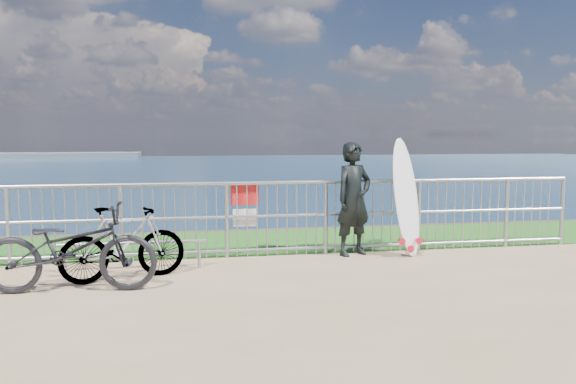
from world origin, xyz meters
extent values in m
plane|color=#1C5617|center=(0.00, 2.70, 0.01)|extent=(120.00, 120.00, 0.00)
cube|color=brown|center=(0.00, 3.90, -2.50)|extent=(120.00, 0.30, 5.00)
plane|color=navy|center=(0.00, 90.00, -5.00)|extent=(260.00, 260.00, 0.00)
cube|color=#565E68|center=(-50.00, 168.00, -4.25)|extent=(70.00, 12.00, 1.50)
cylinder|color=#979A9F|center=(0.00, 1.60, 1.10)|extent=(10.00, 0.06, 0.06)
cylinder|color=#979A9F|center=(0.00, 1.60, 0.61)|extent=(10.00, 0.05, 0.05)
cylinder|color=#979A9F|center=(0.00, 1.60, 0.10)|extent=(10.00, 0.05, 0.05)
cylinder|color=#979A9F|center=(-3.50, 1.60, 0.55)|extent=(0.06, 0.06, 1.10)
cylinder|color=#979A9F|center=(-2.00, 1.60, 0.55)|extent=(0.06, 0.06, 1.10)
cylinder|color=#979A9F|center=(-0.50, 1.60, 0.55)|extent=(0.06, 0.06, 1.10)
cylinder|color=#979A9F|center=(1.00, 1.60, 0.55)|extent=(0.06, 0.06, 1.10)
cylinder|color=#979A9F|center=(2.50, 1.60, 0.55)|extent=(0.06, 0.06, 1.10)
cylinder|color=#979A9F|center=(4.00, 1.60, 0.55)|extent=(0.06, 0.06, 1.10)
cylinder|color=#979A9F|center=(5.00, 1.60, 0.55)|extent=(0.06, 0.06, 1.10)
cube|color=red|center=(-0.22, 1.66, 0.92)|extent=(0.42, 0.02, 0.30)
cube|color=white|center=(-0.22, 1.66, 0.92)|extent=(0.38, 0.01, 0.08)
cube|color=white|center=(-0.22, 1.66, 0.58)|extent=(0.36, 0.02, 0.26)
imported|color=black|center=(1.39, 1.45, 0.85)|extent=(0.73, 0.61, 1.70)
ellipsoid|color=white|center=(2.16, 1.29, 0.89)|extent=(0.59, 0.56, 1.78)
cone|color=red|center=(2.02, 1.17, 0.25)|extent=(0.11, 0.19, 0.11)
cone|color=red|center=(2.29, 1.17, 0.25)|extent=(0.11, 0.19, 0.11)
cone|color=red|center=(2.16, 1.17, 0.14)|extent=(0.11, 0.19, 0.11)
imported|color=black|center=(-2.40, 0.09, 0.51)|extent=(1.98, 0.79, 1.02)
imported|color=black|center=(-1.86, 0.53, 0.47)|extent=(1.61, 0.88, 0.93)
cylinder|color=#979A9F|center=(-1.79, 1.02, 0.38)|extent=(1.93, 0.05, 0.05)
cylinder|color=#979A9F|center=(-2.65, 1.02, 0.19)|extent=(0.04, 0.04, 0.38)
cylinder|color=#979A9F|center=(-0.92, 1.02, 0.19)|extent=(0.04, 0.04, 0.38)
camera|label=1|loc=(-1.06, -6.59, 1.81)|focal=35.00mm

